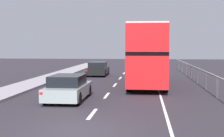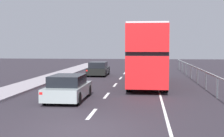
% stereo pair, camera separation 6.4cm
% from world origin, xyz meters
% --- Properties ---
extents(ground_plane, '(73.27, 120.00, 0.10)m').
position_xyz_m(ground_plane, '(0.00, 0.00, -0.05)').
color(ground_plane, '#29242C').
extents(lane_paint_markings, '(3.22, 46.00, 0.01)m').
position_xyz_m(lane_paint_markings, '(1.96, 8.51, 0.00)').
color(lane_paint_markings, silver).
rests_on(lane_paint_markings, ground).
extents(bridge_side_railing, '(0.10, 42.00, 1.20)m').
position_xyz_m(bridge_side_railing, '(6.12, 9.00, 0.96)').
color(bridge_side_railing, '#AFB8BB').
rests_on(bridge_side_railing, ground).
extents(double_decker_bus_red, '(2.70, 11.14, 4.26)m').
position_xyz_m(double_decker_bus_red, '(2.38, 13.29, 2.28)').
color(double_decker_bus_red, red).
rests_on(double_decker_bus_red, ground).
extents(hatchback_car_near, '(1.87, 4.29, 1.34)m').
position_xyz_m(hatchback_car_near, '(-1.82, 5.82, 0.65)').
color(hatchback_car_near, gray).
rests_on(hatchback_car_near, ground).
extents(sedan_car_ahead, '(1.81, 4.02, 1.33)m').
position_xyz_m(sedan_car_ahead, '(-2.31, 20.02, 0.64)').
color(sedan_car_ahead, black).
rests_on(sedan_car_ahead, ground).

